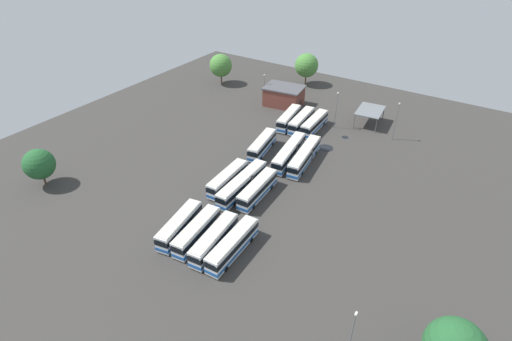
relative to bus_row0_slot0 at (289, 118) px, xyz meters
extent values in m
plane|color=#383533|center=(23.17, 7.75, -1.91)|extent=(127.38, 127.38, 0.00)
cube|color=silver|center=(-0.01, 0.00, -0.02)|extent=(11.89, 4.18, 3.18)
cube|color=beige|center=(-0.01, 0.00, 1.64)|extent=(11.40, 3.92, 0.14)
cube|color=black|center=(-0.01, 0.00, 0.49)|extent=(11.95, 4.23, 1.02)
cube|color=#1E56A8|center=(-0.01, 0.00, -0.91)|extent=(11.95, 4.23, 0.64)
cube|color=black|center=(5.77, 0.85, 0.59)|extent=(0.36, 2.05, 1.17)
cylinder|color=black|center=(3.40, 1.67, -1.41)|extent=(1.03, 0.44, 1.00)
cylinder|color=black|center=(3.73, -0.62, -1.41)|extent=(1.03, 0.44, 1.00)
cylinder|color=black|center=(-3.75, 0.62, -1.41)|extent=(1.03, 0.44, 1.00)
cylinder|color=black|center=(-3.41, -1.67, -1.41)|extent=(1.03, 0.44, 1.00)
cube|color=silver|center=(-0.54, 3.43, -0.02)|extent=(12.23, 3.63, 3.18)
cube|color=beige|center=(-0.54, 3.43, 1.64)|extent=(11.73, 3.39, 0.14)
cube|color=black|center=(-0.54, 3.43, 0.49)|extent=(12.29, 3.68, 1.02)
cube|color=#1E56A8|center=(-0.54, 3.43, -0.91)|extent=(12.29, 3.68, 0.64)
cube|color=black|center=(5.47, 4.00, 0.59)|extent=(0.25, 2.06, 1.17)
cylinder|color=black|center=(3.07, 4.93, -1.41)|extent=(1.02, 0.39, 1.00)
cylinder|color=black|center=(3.29, 2.63, -1.41)|extent=(1.02, 0.39, 1.00)
cylinder|color=black|center=(-4.36, 4.23, -1.41)|extent=(1.02, 0.39, 1.00)
cylinder|color=black|center=(-4.15, 1.93, -1.41)|extent=(1.02, 0.39, 1.00)
cube|color=silver|center=(-0.92, 6.94, -0.02)|extent=(11.96, 3.09, 3.18)
cube|color=beige|center=(-0.92, 6.94, 1.64)|extent=(11.48, 2.87, 0.14)
cube|color=black|center=(-0.92, 6.94, 0.49)|extent=(12.02, 3.13, 1.02)
cube|color=#1E56A8|center=(-0.92, 6.94, -0.91)|extent=(12.02, 3.13, 0.64)
cube|color=black|center=(5.01, 7.24, 0.59)|extent=(0.16, 2.06, 1.17)
cylinder|color=black|center=(2.69, 8.28, -1.41)|extent=(1.01, 0.35, 1.00)
cylinder|color=black|center=(2.80, 5.97, -1.41)|extent=(1.01, 0.35, 1.00)
cylinder|color=black|center=(-4.65, 7.92, -1.41)|extent=(1.01, 0.35, 1.00)
cylinder|color=black|center=(-4.53, 5.61, -1.41)|extent=(1.01, 0.35, 1.00)
cube|color=silver|center=(15.63, 1.65, -0.02)|extent=(11.80, 4.43, 3.18)
cube|color=beige|center=(15.63, 1.65, 1.64)|extent=(11.32, 4.15, 0.14)
cube|color=black|center=(15.63, 1.65, 0.49)|extent=(11.87, 4.48, 1.02)
cube|color=#1E56A8|center=(15.63, 1.65, -0.91)|extent=(11.87, 4.48, 0.64)
cube|color=black|center=(21.33, 2.63, 0.59)|extent=(0.41, 2.04, 1.17)
cylinder|color=black|center=(18.96, 3.40, -1.41)|extent=(1.04, 0.46, 1.00)
cylinder|color=black|center=(19.36, 1.12, -1.41)|extent=(1.04, 0.46, 1.00)
cylinder|color=black|center=(11.91, 2.19, -1.41)|extent=(1.04, 0.46, 1.00)
cylinder|color=black|center=(12.30, -0.09, -1.41)|extent=(1.04, 0.46, 1.00)
cube|color=silver|center=(15.28, 8.62, -0.02)|extent=(15.27, 4.68, 3.18)
cube|color=beige|center=(15.28, 8.62, 1.64)|extent=(14.64, 4.39, 0.14)
cube|color=black|center=(15.28, 8.62, 0.49)|extent=(15.35, 4.73, 1.02)
cube|color=#1E56A8|center=(15.28, 8.62, -0.91)|extent=(15.35, 4.73, 0.64)
cube|color=black|center=(22.75, 9.71, 0.59)|extent=(0.36, 2.05, 1.17)
cube|color=#47474C|center=(13.64, 8.38, -0.02)|extent=(1.26, 2.67, 3.06)
cylinder|color=black|center=(19.73, 10.44, -1.41)|extent=(1.03, 0.44, 1.00)
cylinder|color=black|center=(20.07, 8.15, -1.41)|extent=(1.03, 0.44, 1.00)
cylinder|color=black|center=(10.49, 9.08, -1.41)|extent=(1.03, 0.44, 1.00)
cylinder|color=black|center=(10.83, 6.79, -1.41)|extent=(1.03, 0.44, 1.00)
cube|color=silver|center=(14.79, 12.27, -0.02)|extent=(15.26, 4.57, 3.18)
cube|color=beige|center=(14.79, 12.27, 1.64)|extent=(14.64, 4.28, 0.14)
cube|color=black|center=(14.79, 12.27, 0.49)|extent=(15.34, 4.61, 1.02)
cube|color=#1E56A8|center=(14.79, 12.27, -0.91)|extent=(15.34, 4.61, 0.64)
cube|color=black|center=(22.26, 13.30, 0.59)|extent=(0.34, 2.05, 1.17)
cube|color=#47474C|center=(13.15, 12.04, -0.02)|extent=(1.24, 2.67, 3.06)
cylinder|color=black|center=(19.26, 14.05, -1.41)|extent=(1.03, 0.43, 1.00)
cylinder|color=black|center=(19.57, 11.76, -1.41)|extent=(1.03, 0.43, 1.00)
cylinder|color=black|center=(10.01, 12.77, -1.41)|extent=(1.03, 0.43, 1.00)
cylinder|color=black|center=(10.33, 10.48, -1.41)|extent=(1.03, 0.43, 1.00)
cube|color=silver|center=(31.28, 3.30, -0.02)|extent=(11.78, 3.18, 3.18)
cube|color=beige|center=(31.28, 3.30, 1.64)|extent=(11.30, 2.95, 0.14)
cube|color=black|center=(31.28, 3.30, 0.49)|extent=(11.84, 3.22, 1.02)
cube|color=#1E56A8|center=(31.28, 3.30, -0.91)|extent=(11.84, 3.22, 0.64)
cube|color=black|center=(37.11, 3.64, 0.59)|extent=(0.18, 2.06, 1.17)
cylinder|color=black|center=(34.82, 4.66, -1.41)|extent=(1.02, 0.36, 1.00)
cylinder|color=black|center=(34.96, 2.35, -1.41)|extent=(1.02, 0.36, 1.00)
cylinder|color=black|center=(27.61, 4.25, -1.41)|extent=(1.02, 0.36, 1.00)
cylinder|color=black|center=(27.75, 1.94, -1.41)|extent=(1.02, 0.36, 1.00)
cube|color=silver|center=(31.07, 6.74, -0.02)|extent=(15.14, 3.08, 3.18)
cube|color=beige|center=(31.07, 6.74, 1.64)|extent=(14.54, 2.85, 0.14)
cube|color=black|center=(31.07, 6.74, 0.49)|extent=(15.22, 3.12, 1.02)
cube|color=#1E56A8|center=(31.07, 6.74, -0.91)|extent=(15.22, 3.12, 0.64)
cube|color=black|center=(38.61, 7.03, 0.59)|extent=(0.14, 2.06, 1.17)
cube|color=#47474C|center=(29.41, 6.68, -0.02)|extent=(1.00, 2.60, 3.06)
cylinder|color=black|center=(35.69, 8.08, -1.41)|extent=(1.01, 0.34, 1.00)
cylinder|color=black|center=(35.78, 5.76, -1.41)|extent=(1.01, 0.34, 1.00)
cylinder|color=black|center=(26.36, 7.73, -1.41)|extent=(1.01, 0.34, 1.00)
cylinder|color=black|center=(26.45, 5.41, -1.41)|extent=(1.01, 0.34, 1.00)
cube|color=silver|center=(30.95, 10.30, -0.02)|extent=(11.94, 3.21, 3.18)
cube|color=beige|center=(30.95, 10.30, 1.64)|extent=(11.46, 2.99, 0.14)
cube|color=black|center=(30.95, 10.30, 0.49)|extent=(12.00, 3.26, 1.02)
cube|color=#1E56A8|center=(30.95, 10.30, -0.91)|extent=(12.00, 3.26, 0.64)
cube|color=black|center=(36.86, 10.66, 0.59)|extent=(0.18, 2.06, 1.17)
cylinder|color=black|center=(34.54, 11.68, -1.41)|extent=(1.02, 0.36, 1.00)
cylinder|color=black|center=(34.68, 9.37, -1.41)|extent=(1.02, 0.36, 1.00)
cylinder|color=black|center=(27.23, 11.24, -1.41)|extent=(1.02, 0.36, 1.00)
cylinder|color=black|center=(27.36, 8.93, -1.41)|extent=(1.02, 0.36, 1.00)
cube|color=silver|center=(47.34, 4.77, -0.02)|extent=(11.59, 4.42, 3.18)
cube|color=beige|center=(47.34, 4.77, 1.64)|extent=(11.11, 4.14, 0.14)
cube|color=black|center=(47.34, 4.77, 0.49)|extent=(11.65, 4.47, 1.02)
cube|color=#1E56A8|center=(47.34, 4.77, -0.91)|extent=(11.65, 4.47, 0.64)
cube|color=black|center=(52.93, 5.75, 0.59)|extent=(0.41, 2.04, 1.17)
cylinder|color=black|center=(50.60, 6.52, -1.41)|extent=(1.04, 0.47, 1.00)
cylinder|color=black|center=(51.00, 4.24, -1.41)|extent=(1.04, 0.47, 1.00)
cylinder|color=black|center=(43.68, 5.31, -1.41)|extent=(1.04, 0.47, 1.00)
cylinder|color=black|center=(44.08, 3.03, -1.41)|extent=(1.04, 0.47, 1.00)
cube|color=silver|center=(46.91, 8.31, -0.02)|extent=(11.65, 3.79, 3.18)
cube|color=beige|center=(46.91, 8.31, 1.64)|extent=(11.18, 3.54, 0.14)
cube|color=black|center=(46.91, 8.31, 0.49)|extent=(11.71, 3.83, 1.02)
cube|color=#1E56A8|center=(46.91, 8.31, -0.91)|extent=(11.71, 3.83, 0.64)
cube|color=black|center=(52.60, 8.96, 0.59)|extent=(0.29, 2.06, 1.17)
cylinder|color=black|center=(50.30, 9.86, -1.41)|extent=(1.03, 0.41, 1.00)
cylinder|color=black|center=(50.56, 7.56, -1.41)|extent=(1.03, 0.41, 1.00)
cylinder|color=black|center=(43.25, 9.06, -1.41)|extent=(1.03, 0.41, 1.00)
cylinder|color=black|center=(43.51, 6.76, -1.41)|extent=(1.03, 0.41, 1.00)
cube|color=silver|center=(46.83, 12.00, -0.02)|extent=(12.00, 3.75, 3.18)
cube|color=beige|center=(46.83, 12.00, 1.64)|extent=(11.51, 3.50, 0.14)
cube|color=black|center=(46.83, 12.00, 0.49)|extent=(12.06, 3.80, 1.02)
cube|color=#1E56A8|center=(46.83, 12.00, -0.91)|extent=(12.06, 3.80, 0.64)
cube|color=black|center=(52.71, 12.63, 0.59)|extent=(0.28, 2.06, 1.17)
cylinder|color=black|center=(50.34, 13.54, -1.41)|extent=(1.03, 0.40, 1.00)
cylinder|color=black|center=(50.59, 11.24, -1.41)|extent=(1.03, 0.40, 1.00)
cylinder|color=black|center=(43.07, 12.76, -1.41)|extent=(1.03, 0.40, 1.00)
cylinder|color=black|center=(43.32, 10.46, -1.41)|extent=(1.03, 0.40, 1.00)
cube|color=silver|center=(46.21, 15.37, -0.02)|extent=(12.40, 3.02, 3.18)
cube|color=beige|center=(46.21, 15.37, 1.64)|extent=(11.90, 2.80, 0.14)
cube|color=black|center=(46.21, 15.37, 0.49)|extent=(12.46, 3.06, 1.02)
cube|color=#1E56A8|center=(46.21, 15.37, -0.91)|extent=(12.46, 3.06, 0.64)
cube|color=black|center=(52.37, 15.63, 0.59)|extent=(0.15, 2.06, 1.17)
cylinder|color=black|center=(49.97, 16.68, -1.41)|extent=(1.01, 0.34, 1.00)
cylinder|color=black|center=(50.07, 14.37, -1.41)|extent=(1.01, 0.34, 1.00)
cylinder|color=black|center=(42.35, 16.37, -1.41)|extent=(1.01, 0.34, 1.00)
cylinder|color=black|center=(42.45, 14.06, -1.41)|extent=(1.01, 0.34, 1.00)
cube|color=brown|center=(-10.45, -7.58, 0.65)|extent=(8.79, 11.16, 5.12)
cube|color=#4C4C51|center=(-10.45, -7.58, 3.39)|extent=(9.32, 11.83, 0.36)
cube|color=black|center=(-11.16, -2.50, -0.81)|extent=(1.79, 0.31, 2.20)
cube|color=slate|center=(-12.02, 17.39, 2.04)|extent=(9.32, 7.12, 0.20)
cylinder|color=#59595B|center=(-8.28, 20.62, 0.01)|extent=(0.20, 0.20, 3.85)
cylinder|color=#59595B|center=(-7.69, 15.01, 0.01)|extent=(0.20, 0.20, 3.85)
cylinder|color=#59595B|center=(-16.35, 19.78, 0.01)|extent=(0.20, 0.20, 3.85)
cylinder|color=#59595B|center=(-15.76, 14.16, 0.01)|extent=(0.20, 0.20, 3.85)
cylinder|color=slate|center=(51.89, 38.17, 1.60)|extent=(0.16, 0.16, 7.02)
cube|color=silver|center=(51.89, 38.17, 5.29)|extent=(0.56, 0.28, 0.20)
cylinder|color=slate|center=(-5.08, 10.70, 2.81)|extent=(0.16, 0.16, 9.45)
cube|color=silver|center=(-5.08, 10.70, 7.72)|extent=(0.56, 0.28, 0.20)
cylinder|color=slate|center=(-7.28, 25.30, 2.75)|extent=(0.16, 0.16, 9.32)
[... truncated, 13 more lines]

